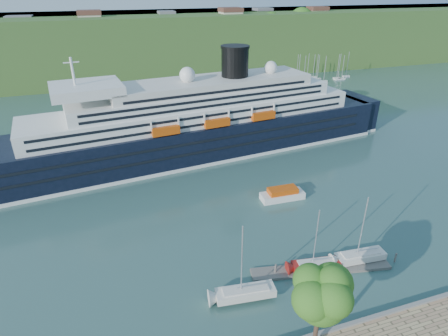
% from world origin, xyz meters
% --- Properties ---
extents(far_hillside, '(400.00, 50.00, 24.00)m').
position_xyz_m(far_hillside, '(0.00, 145.00, 12.00)').
color(far_hillside, '#325522').
rests_on(far_hillside, ground).
extents(quay_coping, '(220.00, 0.50, 0.30)m').
position_xyz_m(quay_coping, '(0.00, -0.20, 1.15)').
color(quay_coping, slate).
rests_on(quay_coping, promenade).
extents(cruise_ship, '(105.75, 26.85, 23.51)m').
position_xyz_m(cruise_ship, '(-2.31, 52.72, 11.76)').
color(cruise_ship, black).
rests_on(cruise_ship, ground).
extents(promenade_tree, '(6.96, 6.96, 11.53)m').
position_xyz_m(promenade_tree, '(-2.44, -1.50, 6.76)').
color(promenade_tree, '#295A17').
rests_on(promenade_tree, promenade).
extents(floating_pontoon, '(19.47, 5.97, 0.43)m').
position_xyz_m(floating_pontoon, '(5.41, 9.62, 0.22)').
color(floating_pontoon, slate).
rests_on(floating_pontoon, ground).
extents(sailboat_white_near, '(8.42, 3.19, 10.61)m').
position_xyz_m(sailboat_white_near, '(-6.35, 8.01, 5.31)').
color(sailboat_white_near, silver).
rests_on(sailboat_white_near, ground).
extents(sailboat_red, '(7.50, 3.10, 9.40)m').
position_xyz_m(sailboat_red, '(4.64, 9.82, 4.70)').
color(sailboat_red, maroon).
rests_on(sailboat_red, ground).
extents(sailboat_white_far, '(8.06, 2.81, 10.22)m').
position_xyz_m(sailboat_white_far, '(11.44, 9.37, 5.11)').
color(sailboat_white_far, silver).
rests_on(sailboat_white_far, ground).
extents(tender_launch, '(8.17, 3.03, 2.23)m').
position_xyz_m(tender_launch, '(8.83, 28.40, 1.12)').
color(tender_launch, '#C6480B').
rests_on(tender_launch, ground).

